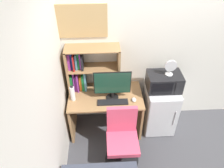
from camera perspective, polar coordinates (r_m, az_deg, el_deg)
The scene contains 13 objects.
wall_back at distance 3.57m, azimuth 20.86°, elevation 8.26°, with size 6.40×0.04×2.60m, color silver.
wall_left at distance 2.15m, azimuth -18.86°, elevation -15.42°, with size 0.04×4.40×2.60m, color silver.
desk at distance 3.48m, azimuth -1.68°, elevation -6.00°, with size 1.14×0.66×0.76m.
hutch_bookshelf at distance 3.26m, azimuth -7.22°, elevation 3.94°, with size 0.78×0.29×0.74m.
monitor at distance 3.11m, azimuth 0.10°, elevation -0.06°, with size 0.54×0.19×0.48m.
keyboard at distance 3.19m, azimuth 0.20°, elevation -4.84°, with size 0.46×0.12×0.02m, color black.
computer_mouse at distance 3.24m, azimuth 5.84°, elevation -4.16°, with size 0.07×0.09×0.04m, color silver.
water_bottle at distance 3.22m, azimuth -10.43°, elevation -2.47°, with size 0.07×0.07×0.26m.
mini_fridge at distance 3.68m, azimuth 12.38°, elevation -6.16°, with size 0.49×0.57×0.84m.
microwave at distance 3.33m, azimuth 13.65°, elevation 0.62°, with size 0.51×0.35×0.26m.
desk_fan at distance 3.18m, azimuth 15.26°, elevation 4.36°, with size 0.18×0.11×0.25m.
desk_chair at distance 3.20m, azimuth 2.68°, elevation -14.79°, with size 0.51×0.51×0.93m.
wall_corkboard at distance 3.03m, azimuth -8.55°, elevation 16.12°, with size 0.75×0.02×0.46m, color tan.
Camera 1 is at (-1.02, -2.80, 2.97)m, focal length 34.47 mm.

